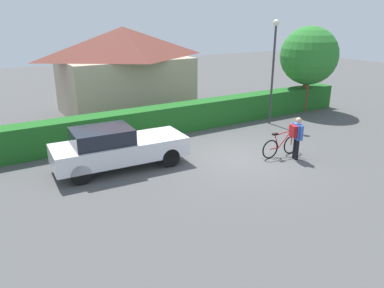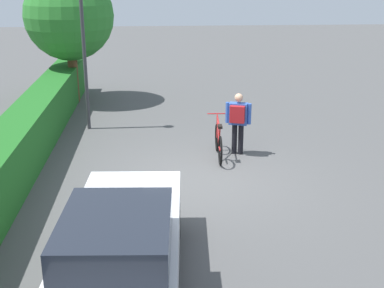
# 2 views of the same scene
# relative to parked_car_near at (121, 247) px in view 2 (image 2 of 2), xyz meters

# --- Properties ---
(ground_plane) EXTENTS (60.00, 60.00, 0.00)m
(ground_plane) POSITION_rel_parked_car_near_xyz_m (4.13, -1.46, -0.75)
(ground_plane) COLOR #4D4D4D
(hedge_row) EXTENTS (18.13, 0.90, 1.21)m
(hedge_row) POSITION_rel_parked_car_near_xyz_m (4.13, 2.61, -0.14)
(hedge_row) COLOR #1E6120
(hedge_row) RESTS_ON ground
(parked_car_near) EXTENTS (4.49, 1.85, 1.46)m
(parked_car_near) POSITION_rel_parked_car_near_xyz_m (0.00, 0.00, 0.00)
(parked_car_near) COLOR silver
(parked_car_near) RESTS_ON ground
(bicycle) EXTENTS (1.70, 0.50, 0.99)m
(bicycle) POSITION_rel_parked_car_near_xyz_m (5.50, -2.01, -0.35)
(bicycle) COLOR black
(bicycle) RESTS_ON ground
(person_rider) EXTENTS (0.45, 0.61, 1.55)m
(person_rider) POSITION_rel_parked_car_near_xyz_m (5.71, -2.51, 0.18)
(person_rider) COLOR black
(person_rider) RESTS_ON ground
(street_lamp) EXTENTS (0.28, 0.28, 4.70)m
(street_lamp) POSITION_rel_parked_car_near_xyz_m (8.10, 1.44, 2.25)
(street_lamp) COLOR #38383D
(street_lamp) RESTS_ON ground
(tree_kerbside) EXTENTS (2.93, 2.93, 4.37)m
(tree_kerbside) POSITION_rel_parked_car_near_xyz_m (11.32, 2.30, 2.14)
(tree_kerbside) COLOR brown
(tree_kerbside) RESTS_ON ground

